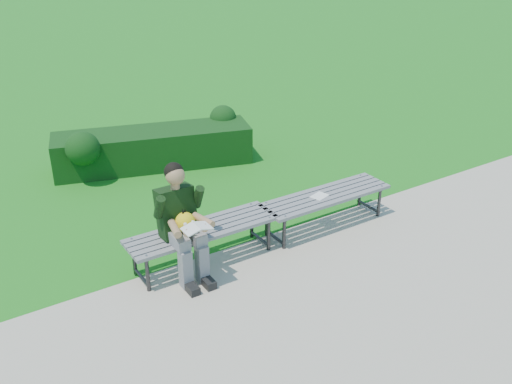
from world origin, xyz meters
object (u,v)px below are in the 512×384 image
seated_boy (182,219)px  paper_sheet (320,196)px  hedge (153,146)px  bench_right (325,198)px  bench_left (203,232)px

seated_boy → paper_sheet: bearing=0.6°
seated_boy → paper_sheet: size_ratio=5.13×
hedge → seated_boy: 3.30m
hedge → bench_right: 3.29m
hedge → seated_boy: seated_boy is taller
bench_right → paper_sheet: size_ratio=7.02×
seated_boy → paper_sheet: (1.94, 0.02, -0.24)m
bench_left → paper_sheet: (1.64, -0.07, 0.06)m
hedge → bench_left: 3.12m
bench_right → seated_boy: 2.06m
hedge → seated_boy: (-0.98, -3.13, 0.38)m
bench_left → seated_boy: 0.43m
hedge → bench_left: (-0.68, -3.04, 0.08)m
bench_left → seated_boy: bearing=-162.9°
hedge → bench_right: size_ratio=1.79×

